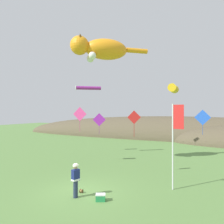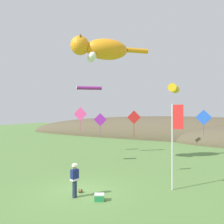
{
  "view_description": "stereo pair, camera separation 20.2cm",
  "coord_description": "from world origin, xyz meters",
  "px_view_note": "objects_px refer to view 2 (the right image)",
  "views": [
    {
      "loc": [
        6.74,
        -10.32,
        4.5
      ],
      "look_at": [
        0.0,
        4.0,
        4.5
      ],
      "focal_mm": 35.0,
      "sensor_mm": 36.0,
      "label": 1
    },
    {
      "loc": [
        6.92,
        -10.24,
        4.5
      ],
      "look_at": [
        0.0,
        4.0,
        4.5
      ],
      "focal_mm": 35.0,
      "sensor_mm": 36.0,
      "label": 2
    }
  ],
  "objects_px": {
    "kite_diamond_green": "(114,46)",
    "kite_diamond_red": "(134,118)",
    "kite_fish_windsock": "(174,89)",
    "kite_tube_streamer": "(89,88)",
    "festival_attendant": "(75,179)",
    "kite_spool": "(81,191)",
    "kite_diamond_violet": "(100,120)",
    "picnic_cooler": "(99,197)",
    "festival_banner_pole": "(175,134)",
    "kite_diamond_pink": "(80,114)",
    "kite_diamond_blue": "(204,118)",
    "kite_giant_cat": "(101,49)"
  },
  "relations": [
    {
      "from": "kite_diamond_green",
      "to": "kite_diamond_red",
      "type": "xyz_separation_m",
      "value": [
        4.98,
        -7.1,
        -7.65
      ]
    },
    {
      "from": "kite_fish_windsock",
      "to": "kite_diamond_green",
      "type": "relative_size",
      "value": 1.25
    },
    {
      "from": "kite_tube_streamer",
      "to": "kite_diamond_red",
      "type": "distance_m",
      "value": 8.59
    },
    {
      "from": "festival_attendant",
      "to": "kite_fish_windsock",
      "type": "relative_size",
      "value": 0.75
    },
    {
      "from": "kite_spool",
      "to": "kite_diamond_violet",
      "type": "height_order",
      "value": "kite_diamond_violet"
    },
    {
      "from": "picnic_cooler",
      "to": "festival_banner_pole",
      "type": "xyz_separation_m",
      "value": [
        3.16,
        3.21,
        3.07
      ]
    },
    {
      "from": "kite_spool",
      "to": "kite_diamond_green",
      "type": "relative_size",
      "value": 0.11
    },
    {
      "from": "kite_tube_streamer",
      "to": "kite_diamond_pink",
      "type": "xyz_separation_m",
      "value": [
        1.17,
        -3.25,
        -2.65
      ]
    },
    {
      "from": "picnic_cooler",
      "to": "kite_fish_windsock",
      "type": "height_order",
      "value": "kite_fish_windsock"
    },
    {
      "from": "kite_spool",
      "to": "kite_diamond_green",
      "type": "bearing_deg",
      "value": 106.57
    },
    {
      "from": "kite_diamond_violet",
      "to": "kite_diamond_blue",
      "type": "height_order",
      "value": "kite_diamond_blue"
    },
    {
      "from": "kite_giant_cat",
      "to": "kite_tube_streamer",
      "type": "distance_m",
      "value": 5.12
    },
    {
      "from": "kite_diamond_pink",
      "to": "kite_diamond_red",
      "type": "bearing_deg",
      "value": -14.58
    },
    {
      "from": "kite_diamond_violet",
      "to": "kite_diamond_green",
      "type": "height_order",
      "value": "kite_diamond_green"
    },
    {
      "from": "festival_banner_pole",
      "to": "kite_diamond_pink",
      "type": "distance_m",
      "value": 9.05
    },
    {
      "from": "kite_diamond_green",
      "to": "kite_spool",
      "type": "bearing_deg",
      "value": -73.43
    },
    {
      "from": "kite_fish_windsock",
      "to": "kite_diamond_violet",
      "type": "relative_size",
      "value": 1.0
    },
    {
      "from": "kite_giant_cat",
      "to": "kite_diamond_blue",
      "type": "relative_size",
      "value": 2.34
    },
    {
      "from": "kite_giant_cat",
      "to": "kite_diamond_pink",
      "type": "relative_size",
      "value": 2.57
    },
    {
      "from": "kite_fish_windsock",
      "to": "picnic_cooler",
      "type": "bearing_deg",
      "value": -105.79
    },
    {
      "from": "kite_spool",
      "to": "picnic_cooler",
      "type": "distance_m",
      "value": 1.58
    },
    {
      "from": "festival_banner_pole",
      "to": "kite_diamond_blue",
      "type": "bearing_deg",
      "value": 83.16
    },
    {
      "from": "kite_fish_windsock",
      "to": "kite_tube_streamer",
      "type": "relative_size",
      "value": 1.03
    },
    {
      "from": "kite_diamond_blue",
      "to": "picnic_cooler",
      "type": "bearing_deg",
      "value": -109.33
    },
    {
      "from": "kite_tube_streamer",
      "to": "kite_giant_cat",
      "type": "bearing_deg",
      "value": -44.28
    },
    {
      "from": "kite_diamond_violet",
      "to": "kite_diamond_pink",
      "type": "xyz_separation_m",
      "value": [
        1.21,
        -5.73,
        0.68
      ]
    },
    {
      "from": "kite_fish_windsock",
      "to": "kite_diamond_pink",
      "type": "distance_m",
      "value": 8.12
    },
    {
      "from": "kite_giant_cat",
      "to": "kite_spool",
      "type": "bearing_deg",
      "value": -71.72
    },
    {
      "from": "kite_tube_streamer",
      "to": "kite_diamond_green",
      "type": "distance_m",
      "value": 5.62
    },
    {
      "from": "kite_diamond_violet",
      "to": "kite_diamond_blue",
      "type": "relative_size",
      "value": 1.02
    },
    {
      "from": "festival_banner_pole",
      "to": "kite_tube_streamer",
      "type": "xyz_separation_m",
      "value": [
        -9.66,
        6.19,
        3.7
      ]
    },
    {
      "from": "festival_banner_pole",
      "to": "kite_spool",
      "type": "bearing_deg",
      "value": -150.0
    },
    {
      "from": "kite_diamond_pink",
      "to": "kite_giant_cat",
      "type": "bearing_deg",
      "value": 8.05
    },
    {
      "from": "kite_giant_cat",
      "to": "kite_tube_streamer",
      "type": "height_order",
      "value": "kite_giant_cat"
    },
    {
      "from": "picnic_cooler",
      "to": "kite_diamond_violet",
      "type": "relative_size",
      "value": 0.25
    },
    {
      "from": "festival_banner_pole",
      "to": "festival_attendant",
      "type": "bearing_deg",
      "value": -143.43
    },
    {
      "from": "festival_attendant",
      "to": "kite_giant_cat",
      "type": "xyz_separation_m",
      "value": [
        -2.04,
        6.58,
        8.82
      ]
    },
    {
      "from": "kite_diamond_green",
      "to": "kite_diamond_pink",
      "type": "relative_size",
      "value": 0.89
    },
    {
      "from": "festival_banner_pole",
      "to": "kite_diamond_red",
      "type": "height_order",
      "value": "festival_banner_pole"
    },
    {
      "from": "picnic_cooler",
      "to": "kite_fish_windsock",
      "type": "distance_m",
      "value": 10.42
    },
    {
      "from": "kite_diamond_blue",
      "to": "kite_spool",
      "type": "bearing_deg",
      "value": -116.41
    },
    {
      "from": "festival_banner_pole",
      "to": "kite_diamond_blue",
      "type": "relative_size",
      "value": 2.13
    },
    {
      "from": "festival_banner_pole",
      "to": "kite_diamond_pink",
      "type": "bearing_deg",
      "value": 160.92
    },
    {
      "from": "kite_giant_cat",
      "to": "kite_diamond_green",
      "type": "xyz_separation_m",
      "value": [
        -1.42,
        5.41,
        1.98
      ]
    },
    {
      "from": "kite_diamond_red",
      "to": "kite_giant_cat",
      "type": "bearing_deg",
      "value": 154.67
    },
    {
      "from": "kite_giant_cat",
      "to": "kite_diamond_red",
      "type": "height_order",
      "value": "kite_giant_cat"
    },
    {
      "from": "festival_attendant",
      "to": "kite_diamond_green",
      "type": "height_order",
      "value": "kite_diamond_green"
    },
    {
      "from": "kite_giant_cat",
      "to": "kite_diamond_blue",
      "type": "xyz_separation_m",
      "value": [
        7.66,
        5.61,
        -5.79
      ]
    },
    {
      "from": "kite_spool",
      "to": "kite_giant_cat",
      "type": "relative_size",
      "value": 0.04
    },
    {
      "from": "kite_fish_windsock",
      "to": "kite_diamond_blue",
      "type": "height_order",
      "value": "kite_fish_windsock"
    }
  ]
}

